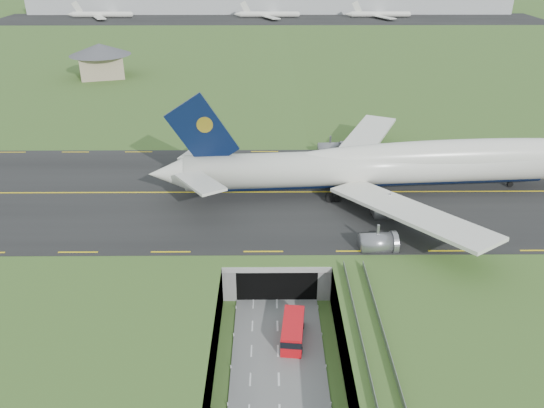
{
  "coord_description": "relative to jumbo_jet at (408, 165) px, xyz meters",
  "views": [
    {
      "loc": [
        -1.18,
        -56.34,
        48.59
      ],
      "look_at": [
        -0.63,
        20.0,
        10.21
      ],
      "focal_mm": 35.0,
      "sensor_mm": 36.0,
      "label": 1
    }
  ],
  "objects": [
    {
      "name": "ground",
      "position": [
        -24.5,
        -33.48,
        -11.45
      ],
      "size": [
        900.0,
        900.0,
        0.0
      ],
      "primitive_type": "plane",
      "color": "#416026",
      "rests_on": "ground"
    },
    {
      "name": "airfield_deck",
      "position": [
        -24.5,
        -33.48,
        -8.45
      ],
      "size": [
        800.0,
        800.0,
        6.0
      ],
      "primitive_type": "cube",
      "color": "gray",
      "rests_on": "ground"
    },
    {
      "name": "trench_road",
      "position": [
        -24.5,
        -40.98,
        -11.35
      ],
      "size": [
        12.0,
        75.0,
        0.2
      ],
      "primitive_type": "cube",
      "color": "slate",
      "rests_on": "ground"
    },
    {
      "name": "taxiway",
      "position": [
        -24.5,
        -0.48,
        -5.36
      ],
      "size": [
        800.0,
        44.0,
        0.18
      ],
      "primitive_type": "cube",
      "color": "black",
      "rests_on": "airfield_deck"
    },
    {
      "name": "tunnel_portal",
      "position": [
        -24.5,
        -16.77,
        -8.12
      ],
      "size": [
        17.0,
        22.3,
        6.0
      ],
      "color": "gray",
      "rests_on": "ground"
    },
    {
      "name": "jumbo_jet",
      "position": [
        0.0,
        0.0,
        0.0
      ],
      "size": [
        95.37,
        61.07,
        20.25
      ],
      "rotation": [
        0.0,
        0.0,
        0.07
      ],
      "color": "silver",
      "rests_on": "ground"
    },
    {
      "name": "shuttle_tram",
      "position": [
        -22.49,
        -34.23,
        -9.79
      ],
      "size": [
        3.55,
        7.63,
        3.01
      ],
      "rotation": [
        0.0,
        0.0,
        -0.11
      ],
      "color": "red",
      "rests_on": "ground"
    },
    {
      "name": "service_building",
      "position": [
        -82.32,
        92.82,
        1.12
      ],
      "size": [
        25.24,
        25.24,
        11.1
      ],
      "rotation": [
        0.0,
        0.0,
        0.28
      ],
      "color": "tan",
      "rests_on": "ground"
    },
    {
      "name": "cargo_terminal",
      "position": [
        -24.61,
        265.94,
        2.51
      ],
      "size": [
        320.0,
        67.0,
        15.6
      ],
      "color": "#B2B2B2",
      "rests_on": "ground"
    },
    {
      "name": "distant_hills",
      "position": [
        39.88,
        396.52,
        -15.45
      ],
      "size": [
        700.0,
        91.0,
        60.0
      ],
      "color": "#50605D",
      "rests_on": "ground"
    }
  ]
}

